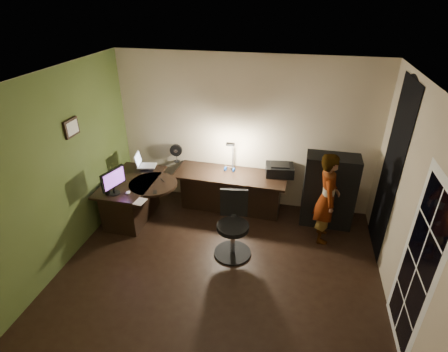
% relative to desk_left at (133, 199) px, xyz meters
% --- Properties ---
extents(floor, '(4.50, 4.00, 0.01)m').
position_rel_desk_left_xyz_m(floor, '(1.74, -1.02, -0.38)').
color(floor, black).
rests_on(floor, ground).
extents(ceiling, '(4.50, 4.00, 0.01)m').
position_rel_desk_left_xyz_m(ceiling, '(1.74, -1.02, 2.33)').
color(ceiling, silver).
rests_on(ceiling, floor).
extents(wall_back, '(4.50, 0.01, 2.70)m').
position_rel_desk_left_xyz_m(wall_back, '(1.74, 0.99, 0.98)').
color(wall_back, '#C2B091').
rests_on(wall_back, floor).
extents(wall_front, '(4.50, 0.01, 2.70)m').
position_rel_desk_left_xyz_m(wall_front, '(1.74, -3.02, 0.98)').
color(wall_front, '#C2B091').
rests_on(wall_front, floor).
extents(wall_left, '(0.01, 4.00, 2.70)m').
position_rel_desk_left_xyz_m(wall_left, '(-0.52, -1.02, 0.98)').
color(wall_left, '#C2B091').
rests_on(wall_left, floor).
extents(wall_right, '(0.01, 4.00, 2.70)m').
position_rel_desk_left_xyz_m(wall_right, '(3.99, -1.02, 0.98)').
color(wall_right, '#C2B091').
rests_on(wall_right, floor).
extents(green_wall_overlay, '(0.00, 4.00, 2.70)m').
position_rel_desk_left_xyz_m(green_wall_overlay, '(-0.50, -1.02, 0.98)').
color(green_wall_overlay, '#465926').
rests_on(green_wall_overlay, floor).
extents(arched_doorway, '(0.01, 0.90, 2.60)m').
position_rel_desk_left_xyz_m(arched_doorway, '(3.98, 0.13, 0.93)').
color(arched_doorway, black).
rests_on(arched_doorway, floor).
extents(french_door, '(0.02, 0.92, 2.10)m').
position_rel_desk_left_xyz_m(french_door, '(3.98, -1.57, 0.68)').
color(french_door, white).
rests_on(french_door, floor).
extents(framed_picture, '(0.04, 0.30, 0.25)m').
position_rel_desk_left_xyz_m(framed_picture, '(-0.48, -0.57, 1.48)').
color(framed_picture, black).
rests_on(framed_picture, wall_left).
extents(desk_left, '(0.80, 1.29, 0.75)m').
position_rel_desk_left_xyz_m(desk_left, '(0.00, 0.00, 0.00)').
color(desk_left, black).
rests_on(desk_left, floor).
extents(desk_right, '(1.96, 0.74, 0.73)m').
position_rel_desk_left_xyz_m(desk_right, '(1.58, 0.61, -0.01)').
color(desk_right, black).
rests_on(desk_right, floor).
extents(cabinet, '(0.84, 0.43, 1.26)m').
position_rel_desk_left_xyz_m(cabinet, '(3.25, 0.58, 0.26)').
color(cabinet, black).
rests_on(cabinet, floor).
extents(laptop_stand, '(0.26, 0.24, 0.09)m').
position_rel_desk_left_xyz_m(laptop_stand, '(0.12, 0.41, 0.41)').
color(laptop_stand, silver).
rests_on(laptop_stand, desk_left).
extents(laptop, '(0.39, 0.37, 0.23)m').
position_rel_desk_left_xyz_m(laptop, '(0.12, 0.41, 0.57)').
color(laptop, silver).
rests_on(laptop, laptop_stand).
extents(monitor, '(0.22, 0.47, 0.30)m').
position_rel_desk_left_xyz_m(monitor, '(-0.07, -0.44, 0.52)').
color(monitor, black).
rests_on(monitor, desk_left).
extents(mouse, '(0.07, 0.10, 0.04)m').
position_rel_desk_left_xyz_m(mouse, '(0.14, -0.39, 0.39)').
color(mouse, silver).
rests_on(mouse, desk_left).
extents(phone, '(0.10, 0.13, 0.01)m').
position_rel_desk_left_xyz_m(phone, '(0.54, -0.26, 0.37)').
color(phone, black).
rests_on(phone, desk_left).
extents(pen, '(0.11, 0.12, 0.01)m').
position_rel_desk_left_xyz_m(pen, '(0.51, 0.13, 0.38)').
color(pen, black).
rests_on(pen, desk_left).
extents(speaker, '(0.08, 0.08, 0.19)m').
position_rel_desk_left_xyz_m(speaker, '(-0.16, -0.47, 0.47)').
color(speaker, black).
rests_on(speaker, desk_left).
extents(notepad, '(0.17, 0.22, 0.01)m').
position_rel_desk_left_xyz_m(notepad, '(0.43, -0.57, 0.37)').
color(notepad, silver).
rests_on(notepad, desk_left).
extents(desk_fan, '(0.24, 0.15, 0.35)m').
position_rel_desk_left_xyz_m(desk_fan, '(0.50, 0.90, 0.52)').
color(desk_fan, black).
rests_on(desk_fan, desk_right).
extents(headphones, '(0.21, 0.12, 0.09)m').
position_rel_desk_left_xyz_m(headphones, '(1.54, 0.73, 0.39)').
color(headphones, '#0D3897').
rests_on(headphones, desk_right).
extents(printer, '(0.51, 0.43, 0.21)m').
position_rel_desk_left_xyz_m(printer, '(2.40, 0.79, 0.45)').
color(printer, black).
rests_on(printer, desk_right).
extents(desk_lamp, '(0.17, 0.30, 0.63)m').
position_rel_desk_left_xyz_m(desk_lamp, '(1.57, 0.81, 0.66)').
color(desk_lamp, black).
rests_on(desk_lamp, desk_right).
extents(office_chair, '(0.63, 0.63, 1.01)m').
position_rel_desk_left_xyz_m(office_chair, '(1.86, -0.57, 0.13)').
color(office_chair, black).
rests_on(office_chair, floor).
extents(person, '(0.38, 0.55, 1.49)m').
position_rel_desk_left_xyz_m(person, '(3.18, 0.13, 0.37)').
color(person, '#D8A88C').
rests_on(person, floor).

